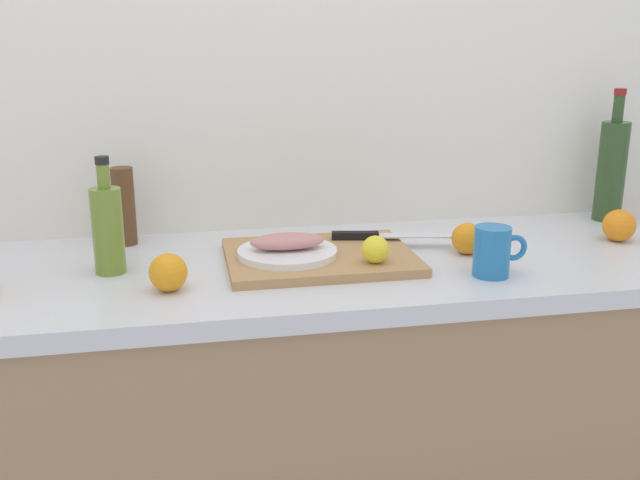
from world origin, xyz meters
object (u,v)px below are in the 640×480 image
object	(u,v)px
coffee_mug_0	(493,251)
chef_knife	(378,236)
pepper_mill	(124,206)
olive_oil_bottle	(108,228)
lemon_0	(375,249)
wine_bottle	(611,169)
white_plate	(287,252)
fish_fillet	(287,241)
orange_0	(467,238)
cutting_board	(320,257)

from	to	relation	value
coffee_mug_0	chef_knife	bearing A→B (deg)	126.20
coffee_mug_0	pepper_mill	bearing A→B (deg)	152.98
olive_oil_bottle	pepper_mill	xyz separation A→B (m)	(0.02, 0.21, -0.01)
pepper_mill	lemon_0	bearing A→B (deg)	-30.85
olive_oil_bottle	wine_bottle	size ratio (longest dim) A/B	0.71
white_plate	coffee_mug_0	world-z (taller)	coffee_mug_0
lemon_0	pepper_mill	distance (m)	0.62
fish_fillet	lemon_0	size ratio (longest dim) A/B	2.78
olive_oil_bottle	orange_0	world-z (taller)	olive_oil_bottle
chef_knife	olive_oil_bottle	bearing A→B (deg)	-162.23
wine_bottle	pepper_mill	world-z (taller)	wine_bottle
white_plate	fish_fillet	bearing A→B (deg)	-90.00
chef_knife	lemon_0	distance (m)	0.18
white_plate	wine_bottle	bearing A→B (deg)	13.69
cutting_board	orange_0	size ratio (longest dim) A/B	5.67
white_plate	lemon_0	world-z (taller)	lemon_0
fish_fillet	chef_knife	size ratio (longest dim) A/B	0.56
coffee_mug_0	pepper_mill	size ratio (longest dim) A/B	0.62
fish_fillet	pepper_mill	size ratio (longest dim) A/B	0.88
white_plate	fish_fillet	distance (m)	0.03
coffee_mug_0	orange_0	size ratio (longest dim) A/B	1.60
cutting_board	white_plate	xyz separation A→B (m)	(-0.07, -0.01, 0.02)
white_plate	coffee_mug_0	xyz separation A→B (m)	(0.41, -0.16, 0.03)
lemon_0	pepper_mill	world-z (taller)	pepper_mill
cutting_board	fish_fillet	world-z (taller)	fish_fillet
olive_oil_bottle	orange_0	distance (m)	0.79
chef_knife	orange_0	distance (m)	0.21
fish_fillet	coffee_mug_0	distance (m)	0.44
chef_knife	pepper_mill	world-z (taller)	pepper_mill
lemon_0	coffee_mug_0	bearing A→B (deg)	-17.23
lemon_0	pepper_mill	xyz separation A→B (m)	(-0.53, 0.32, 0.04)
fish_fillet	chef_knife	distance (m)	0.25
lemon_0	orange_0	size ratio (longest dim) A/B	0.81
cutting_board	wine_bottle	distance (m)	0.87
white_plate	pepper_mill	distance (m)	0.43
cutting_board	coffee_mug_0	size ratio (longest dim) A/B	3.55
pepper_mill	cutting_board	bearing A→B (deg)	-27.83
fish_fillet	olive_oil_bottle	xyz separation A→B (m)	(-0.37, 0.02, 0.04)
fish_fillet	lemon_0	xyz separation A→B (m)	(0.17, -0.08, -0.00)
fish_fillet	pepper_mill	world-z (taller)	pepper_mill
olive_oil_bottle	wine_bottle	xyz separation A→B (m)	(1.28, 0.20, 0.04)
wine_bottle	orange_0	bearing A→B (deg)	-155.81
chef_knife	olive_oil_bottle	xyz separation A→B (m)	(-0.60, -0.07, 0.07)
olive_oil_bottle	pepper_mill	bearing A→B (deg)	84.85
lemon_0	wine_bottle	distance (m)	0.80
fish_fillet	coffee_mug_0	xyz separation A→B (m)	(0.41, -0.16, -0.00)
orange_0	chef_knife	bearing A→B (deg)	154.97
fish_fillet	olive_oil_bottle	size ratio (longest dim) A/B	0.66
white_plate	lemon_0	distance (m)	0.20
orange_0	pepper_mill	bearing A→B (deg)	163.25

